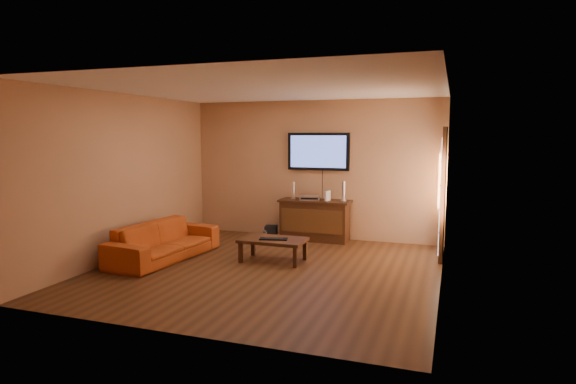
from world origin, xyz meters
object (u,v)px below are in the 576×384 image
at_px(speaker_right, 344,192).
at_px(coffee_table, 273,242).
at_px(media_console, 315,220).
at_px(av_receiver, 310,198).
at_px(bottle, 265,236).
at_px(television, 318,152).
at_px(subwoofer, 271,231).
at_px(keyboard, 273,239).
at_px(sofa, 164,235).
at_px(speaker_left, 293,191).
at_px(game_console, 328,196).

bearing_deg(speaker_right, coffee_table, -112.79).
relative_size(media_console, av_receiver, 3.61).
height_order(speaker_right, bottle, speaker_right).
height_order(media_console, television, television).
xyz_separation_m(television, subwoofer, (-0.89, -0.26, -1.59)).
distance_m(media_console, keyboard, 1.81).
xyz_separation_m(television, av_receiver, (-0.10, -0.24, -0.88)).
relative_size(television, sofa, 0.60).
xyz_separation_m(sofa, speaker_left, (1.50, 2.20, 0.54)).
height_order(speaker_right, av_receiver, speaker_right).
relative_size(media_console, game_console, 7.04).
height_order(av_receiver, keyboard, av_receiver).
distance_m(television, av_receiver, 0.92).
relative_size(media_console, bottle, 6.03).
xyz_separation_m(speaker_left, game_console, (0.70, -0.04, -0.06)).
height_order(speaker_left, subwoofer, speaker_left).
bearing_deg(game_console, sofa, -116.13).
height_order(television, keyboard, television).
xyz_separation_m(sofa, game_console, (2.20, 2.15, 0.48)).
distance_m(speaker_right, game_console, 0.31).
bearing_deg(coffee_table, bottle, 116.92).
bearing_deg(bottle, sofa, -121.91).
distance_m(sofa, av_receiver, 2.88).
bearing_deg(keyboard, speaker_left, 98.54).
relative_size(bottle, keyboard, 0.49).
bearing_deg(sofa, subwoofer, -20.55).
height_order(av_receiver, game_console, game_console).
height_order(speaker_left, keyboard, speaker_left).
xyz_separation_m(coffee_table, keyboard, (0.03, -0.06, 0.06)).
height_order(speaker_right, game_console, speaker_right).
relative_size(coffee_table, subwoofer, 4.44).
bearing_deg(keyboard, subwoofer, 112.35).
relative_size(television, subwoofer, 5.26).
bearing_deg(television, av_receiver, -111.84).
bearing_deg(speaker_left, subwoofer, -172.77).
relative_size(television, av_receiver, 3.25).
bearing_deg(game_console, bottle, -140.30).
relative_size(subwoofer, keyboard, 0.50).
xyz_separation_m(speaker_left, keyboard, (0.27, -1.81, -0.55)).
height_order(game_console, keyboard, game_console).
bearing_deg(keyboard, television, 85.18).
bearing_deg(game_console, coffee_table, -85.49).
relative_size(sofa, speaker_left, 6.17).
xyz_separation_m(media_console, coffee_table, (-0.20, -1.74, -0.07)).
height_order(sofa, speaker_left, speaker_left).
distance_m(coffee_table, game_console, 1.86).
xyz_separation_m(speaker_right, bottle, (-1.41, -0.48, -0.85)).
distance_m(coffee_table, bottle, 1.47).
height_order(coffee_table, keyboard, keyboard).
relative_size(coffee_table, game_console, 5.35).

